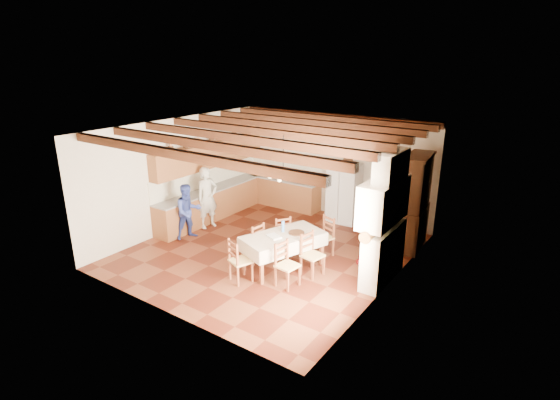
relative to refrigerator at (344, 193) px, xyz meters
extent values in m
cube|color=#49190E|center=(-0.55, -2.84, -0.85)|extent=(6.00, 6.50, 0.02)
cube|color=white|center=(-0.55, -2.84, 2.17)|extent=(6.00, 6.50, 0.02)
cube|color=beige|center=(-0.55, 0.42, 0.66)|extent=(6.00, 0.02, 3.00)
cube|color=beige|center=(-0.55, -6.10, 0.66)|extent=(6.00, 0.02, 3.00)
cube|color=beige|center=(-3.56, -2.84, 0.66)|extent=(0.02, 6.50, 3.00)
cube|color=beige|center=(2.46, -2.84, 0.66)|extent=(0.02, 6.50, 3.00)
cube|color=brown|center=(-3.25, -1.79, -0.41)|extent=(0.60, 4.30, 0.86)
cube|color=brown|center=(-2.10, 0.11, -0.41)|extent=(2.30, 0.60, 0.86)
cube|color=slate|center=(-3.25, -1.79, 0.04)|extent=(0.62, 4.30, 0.04)
cube|color=slate|center=(-2.10, 0.11, 0.04)|extent=(2.34, 0.62, 0.04)
cube|color=white|center=(-3.54, -1.79, 0.36)|extent=(0.03, 4.30, 0.60)
cube|color=white|center=(-2.10, 0.40, 0.36)|extent=(2.30, 0.03, 0.60)
cube|color=brown|center=(-3.38, -1.79, 1.01)|extent=(0.35, 4.20, 0.70)
cube|color=black|center=(1.00, 0.39, 1.01)|extent=(0.34, 0.03, 0.42)
cube|color=silver|center=(0.00, 0.00, 0.00)|extent=(0.89, 0.75, 1.67)
cube|color=silver|center=(0.20, -3.36, -0.07)|extent=(1.51, 2.02, 0.05)
cube|color=brown|center=(-0.43, -3.98, -0.46)|extent=(0.09, 0.09, 0.75)
cube|color=brown|center=(0.26, -4.24, -0.46)|extent=(0.09, 0.09, 0.75)
cube|color=brown|center=(0.14, -2.47, -0.46)|extent=(0.09, 0.09, 0.75)
cube|color=brown|center=(0.84, -2.74, -0.46)|extent=(0.09, 0.09, 0.75)
torus|color=black|center=(0.20, -3.36, 1.41)|extent=(0.47, 0.47, 0.03)
imported|color=beige|center=(-2.87, -2.53, 0.01)|extent=(0.55, 0.70, 1.70)
imported|color=#3547A4|center=(-2.74, -3.38, -0.11)|extent=(0.76, 0.85, 1.46)
imported|color=#A21617|center=(1.66, -2.05, 0.06)|extent=(0.65, 1.12, 1.80)
imported|color=silver|center=(-1.51, 0.11, 0.20)|extent=(0.52, 0.38, 0.27)
imported|color=#351A0E|center=(0.06, 0.00, 0.99)|extent=(0.30, 0.30, 0.30)
camera|label=1|loc=(5.20, -10.69, 3.76)|focal=28.00mm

